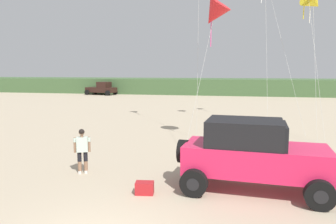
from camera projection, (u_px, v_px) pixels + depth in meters
dune_ridge at (193, 86)px, 52.96m from camera, size 90.00×9.62×2.37m
jeep at (253, 153)px, 10.20m from camera, size 4.93×2.65×2.26m
person_watching at (82, 148)px, 11.92m from camera, size 0.58×0.42×1.67m
cooler_box at (145, 188)px, 10.00m from camera, size 0.61×0.44×0.38m
distant_pickup at (102, 89)px, 49.58m from camera, size 4.87×3.15×1.98m
kite_blue_swept at (313, 2)px, 19.23m from camera, size 1.78×4.19×8.57m
kite_green_box at (214, 14)px, 15.84m from camera, size 1.98×3.37×7.42m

